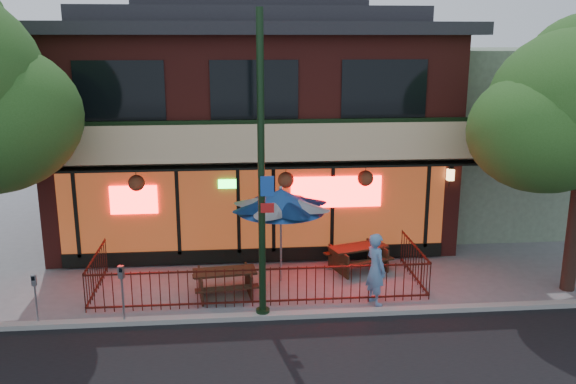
# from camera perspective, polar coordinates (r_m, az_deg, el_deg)

# --- Properties ---
(ground) EXTENTS (80.00, 80.00, 0.00)m
(ground) POSITION_cam_1_polar(r_m,az_deg,el_deg) (15.01, -2.44, -10.91)
(ground) COLOR gray
(ground) RESTS_ON ground
(curb) EXTENTS (80.00, 0.25, 0.12)m
(curb) POSITION_cam_1_polar(r_m,az_deg,el_deg) (14.53, -2.34, -11.53)
(curb) COLOR #999993
(curb) RESTS_ON ground
(restaurant_building) EXTENTS (12.96, 9.49, 8.05)m
(restaurant_building) POSITION_cam_1_polar(r_m,az_deg,el_deg) (20.81, -3.54, 8.00)
(restaurant_building) COLOR maroon
(restaurant_building) RESTS_ON ground
(neighbor_building) EXTENTS (6.00, 7.00, 6.00)m
(neighbor_building) POSITION_cam_1_polar(r_m,az_deg,el_deg) (23.58, 18.98, 5.23)
(neighbor_building) COLOR gray
(neighbor_building) RESTS_ON ground
(patio_fence) EXTENTS (8.44, 2.62, 1.00)m
(patio_fence) POSITION_cam_1_polar(r_m,az_deg,el_deg) (15.21, -2.56, -7.96)
(patio_fence) COLOR #3F130D
(patio_fence) RESTS_ON ground
(street_light) EXTENTS (0.43, 0.32, 7.00)m
(street_light) POSITION_cam_1_polar(r_m,az_deg,el_deg) (13.57, -2.49, 0.48)
(street_light) COLOR black
(street_light) RESTS_ON ground
(picnic_table_left) EXTENTS (1.71, 1.39, 0.67)m
(picnic_table_left) POSITION_cam_1_polar(r_m,az_deg,el_deg) (15.66, -5.93, -8.10)
(picnic_table_left) COLOR #372114
(picnic_table_left) RESTS_ON ground
(picnic_table_right) EXTENTS (1.91, 1.67, 0.69)m
(picnic_table_right) POSITION_cam_1_polar(r_m,az_deg,el_deg) (17.38, 6.59, -5.79)
(picnic_table_right) COLOR #382313
(picnic_table_right) RESTS_ON ground
(patio_umbrella) EXTENTS (2.31, 2.31, 2.64)m
(patio_umbrella) POSITION_cam_1_polar(r_m,az_deg,el_deg) (15.90, -0.68, -0.78)
(patio_umbrella) COLOR gray
(patio_umbrella) RESTS_ON ground
(pedestrian) EXTENTS (0.64, 0.77, 1.81)m
(pedestrian) POSITION_cam_1_polar(r_m,az_deg,el_deg) (15.11, 8.20, -7.14)
(pedestrian) COLOR #5E8BBC
(pedestrian) RESTS_ON ground
(parking_meter_near) EXTENTS (0.15, 0.14, 1.42)m
(parking_meter_near) POSITION_cam_1_polar(r_m,az_deg,el_deg) (14.40, -15.27, -8.39)
(parking_meter_near) COLOR gray
(parking_meter_near) RESTS_ON ground
(parking_meter_far) EXTENTS (0.12, 0.11, 1.24)m
(parking_meter_far) POSITION_cam_1_polar(r_m,az_deg,el_deg) (14.98, -22.59, -8.60)
(parking_meter_far) COLOR #9EA0A7
(parking_meter_far) RESTS_ON ground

